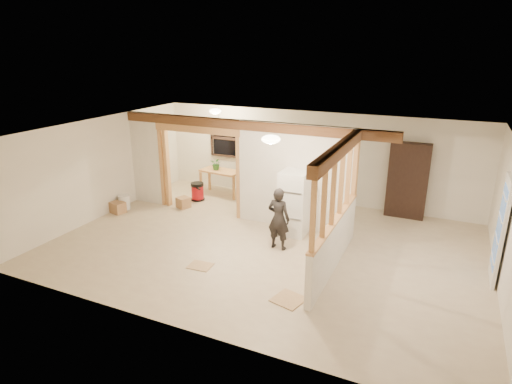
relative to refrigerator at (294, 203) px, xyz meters
The scene contains 30 objects.
floor 1.18m from the refrigerator, 111.88° to the right, with size 9.00×6.50×0.01m, color beige.
ceiling 1.97m from the refrigerator, 111.88° to the right, with size 9.00×6.50×0.01m, color white.
wall_back 2.48m from the refrigerator, 97.97° to the left, with size 9.00×0.01×2.50m, color white.
wall_front 4.14m from the refrigerator, 94.72° to the right, with size 9.00×0.01×2.50m, color white.
wall_left 4.94m from the refrigerator, behind, with size 0.01×6.50×2.50m, color white.
wall_right 4.28m from the refrigerator, 11.42° to the right, with size 0.01×6.50×2.50m, color white.
partition_left_stub 4.43m from the refrigerator, behind, with size 0.90×0.12×2.50m, color white.
partition_center 0.63m from the refrigerator, 110.94° to the left, with size 2.80×0.12×2.50m, color white.
doorway_frame 2.78m from the refrigerator, behind, with size 2.46×0.14×2.20m, color tan.
header_beam_back 2.14m from the refrigerator, 164.96° to the left, with size 7.00×0.18×0.22m, color brown.
header_beam_right 2.41m from the refrigerator, 44.50° to the right, with size 0.18×3.30×0.22m, color brown.
pony_wall 1.79m from the refrigerator, 44.50° to the right, with size 0.12×3.20×1.00m, color white.
stud_partition 1.99m from the refrigerator, 44.50° to the right, with size 0.14×3.20×1.32m, color tan.
window_back 3.83m from the refrigerator, 141.59° to the left, with size 1.12×0.10×1.10m, color black.
french_door 4.11m from the refrigerator, ahead, with size 0.12×0.86×2.00m, color white.
ceiling_dome_main 2.19m from the refrigerator, 91.60° to the right, with size 0.36×0.36×0.16m, color #FFEABF.
ceiling_dome_util 3.63m from the refrigerator, 152.78° to the left, with size 0.32×0.32×0.14m, color #FFEABF.
hanging_bulb 2.84m from the refrigerator, 162.00° to the left, with size 0.07×0.07×0.07m, color #FFD88C.
refrigerator is the anchor object (origin of this frame).
woman 0.87m from the refrigerator, 92.39° to the right, with size 0.50×0.33×1.37m, color black.
work_table 3.36m from the refrigerator, 148.97° to the left, with size 1.18×0.59×0.75m, color tan.
potted_plant 3.46m from the refrigerator, 150.23° to the left, with size 0.32×0.28×0.36m, color #37762A.
shop_vac 3.45m from the refrigerator, 162.32° to the left, with size 0.40×0.40×0.52m, color #9D0D14.
bookshelf 3.12m from the refrigerator, 44.48° to the left, with size 0.96×0.32×1.91m, color black.
bucket 4.70m from the refrigerator, behind, with size 0.31×0.31×0.39m, color white.
box_util_a 2.17m from the refrigerator, 134.71° to the left, with size 0.32×0.27×0.27m, color #A97B51.
box_util_b 3.36m from the refrigerator, behind, with size 0.31×0.31×0.29m, color #A97B51.
box_front 4.72m from the refrigerator, behind, with size 0.36×0.29×0.29m, color #A97B51.
floor_panel_near 2.89m from the refrigerator, 71.85° to the right, with size 0.50×0.50×0.02m, color tan.
floor_panel_far 2.64m from the refrigerator, 116.79° to the right, with size 0.46×0.37×0.01m, color tan.
Camera 1 is at (3.34, -7.84, 4.13)m, focal length 30.00 mm.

